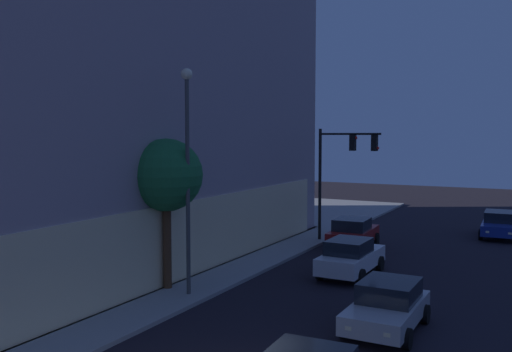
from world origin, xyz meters
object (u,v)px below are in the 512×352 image
object	(u,v)px
car_blue	(500,224)
sidewalk_tree	(166,176)
traffic_light_far_corner	(342,161)
street_lamp_sidewalk	(187,155)
car_red	(353,233)
modern_building	(0,54)
car_silver	(387,306)
car_white	(351,257)

from	to	relation	value
car_blue	sidewalk_tree	bearing A→B (deg)	150.29
traffic_light_far_corner	street_lamp_sidewalk	distance (m)	13.08
street_lamp_sidewalk	car_blue	xyz separation A→B (m)	(19.53, -9.70, -4.72)
car_red	car_blue	size ratio (longest dim) A/B	0.97
sidewalk_tree	car_red	size ratio (longest dim) A/B	1.37
traffic_light_far_corner	sidewalk_tree	xyz separation A→B (m)	(-12.62, 2.95, -0.11)
modern_building	sidewalk_tree	size ratio (longest dim) A/B	5.05
modern_building	car_blue	world-z (taller)	modern_building
traffic_light_far_corner	car_red	world-z (taller)	traffic_light_far_corner
street_lamp_sidewalk	sidewalk_tree	xyz separation A→B (m)	(0.33, 1.25, -0.86)
sidewalk_tree	car_blue	xyz separation A→B (m)	(19.20, -10.95, -3.86)
car_silver	traffic_light_far_corner	bearing A→B (deg)	25.07
car_white	car_red	xyz separation A→B (m)	(5.81, 1.76, 0.02)
car_silver	car_red	size ratio (longest dim) A/B	0.96
sidewalk_tree	car_blue	size ratio (longest dim) A/B	1.33
car_white	car_blue	world-z (taller)	car_white
car_blue	car_white	bearing A→B (deg)	158.65
traffic_light_far_corner	car_silver	bearing A→B (deg)	-154.93
modern_building	car_silver	xyz separation A→B (m)	(-1.96, -20.69, -9.64)
traffic_light_far_corner	car_blue	size ratio (longest dim) A/B	1.44
street_lamp_sidewalk	sidewalk_tree	distance (m)	1.55
traffic_light_far_corner	car_red	size ratio (longest dim) A/B	1.49
car_silver	sidewalk_tree	bearing A→B (deg)	88.13
sidewalk_tree	car_white	distance (m)	9.05
sidewalk_tree	car_red	world-z (taller)	sidewalk_tree
sidewalk_tree	car_white	size ratio (longest dim) A/B	1.32
car_red	car_silver	bearing A→B (deg)	-157.30
car_silver	car_red	world-z (taller)	car_red
modern_building	car_silver	size ratio (longest dim) A/B	7.25
street_lamp_sidewalk	modern_building	bearing A→B (deg)	81.23
modern_building	car_silver	distance (m)	22.91
car_silver	car_white	bearing A→B (deg)	27.77
modern_building	car_white	bearing A→B (deg)	-76.47
traffic_light_far_corner	sidewalk_tree	size ratio (longest dim) A/B	1.08
traffic_light_far_corner	street_lamp_sidewalk	size ratio (longest dim) A/B	0.75
street_lamp_sidewalk	car_blue	distance (m)	22.31
modern_building	car_red	size ratio (longest dim) A/B	6.93
car_white	car_blue	distance (m)	14.31
sidewalk_tree	car_white	world-z (taller)	sidewalk_tree
modern_building	sidewalk_tree	xyz separation A→B (m)	(-1.67, -11.70, -5.77)
car_red	car_blue	world-z (taller)	car_red
street_lamp_sidewalk	car_white	size ratio (longest dim) A/B	1.90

